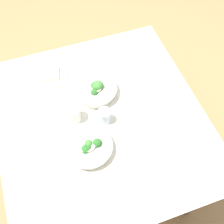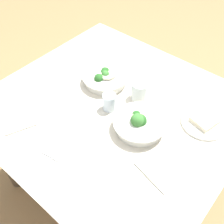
# 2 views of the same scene
# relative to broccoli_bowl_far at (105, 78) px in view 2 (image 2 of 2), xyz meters

# --- Properties ---
(ground_plane) EXTENTS (6.00, 6.00, 0.00)m
(ground_plane) POSITION_rel_broccoli_bowl_far_xyz_m (0.15, -0.11, -0.73)
(ground_plane) COLOR #9E7547
(dining_table) EXTENTS (1.18, 1.09, 0.70)m
(dining_table) POSITION_rel_broccoli_bowl_far_xyz_m (0.15, -0.11, -0.14)
(dining_table) COLOR beige
(dining_table) RESTS_ON ground_plane
(broccoli_bowl_far) EXTENTS (0.24, 0.24, 0.08)m
(broccoli_bowl_far) POSITION_rel_broccoli_bowl_far_xyz_m (0.00, 0.00, 0.00)
(broccoli_bowl_far) COLOR silver
(broccoli_bowl_far) RESTS_ON dining_table
(broccoli_bowl_near) EXTENTS (0.24, 0.24, 0.10)m
(broccoli_bowl_near) POSITION_rel_broccoli_bowl_far_xyz_m (0.32, -0.14, 0.01)
(broccoli_bowl_near) COLOR silver
(broccoli_bowl_near) RESTS_ON dining_table
(bread_side_plate) EXTENTS (0.21, 0.21, 0.03)m
(bread_side_plate) POSITION_rel_broccoli_bowl_far_xyz_m (0.53, 0.08, -0.02)
(bread_side_plate) COLOR silver
(bread_side_plate) RESTS_ON dining_table
(water_glass_center) EXTENTS (0.08, 0.08, 0.09)m
(water_glass_center) POSITION_rel_broccoli_bowl_far_xyz_m (0.21, 0.02, 0.02)
(water_glass_center) COLOR silver
(water_glass_center) RESTS_ON dining_table
(water_glass_side) EXTENTS (0.06, 0.06, 0.09)m
(water_glass_side) POSITION_rel_broccoli_bowl_far_xyz_m (0.14, -0.13, 0.01)
(water_glass_side) COLOR silver
(water_glass_side) RESTS_ON dining_table
(fork_by_far_bowl) EXTENTS (0.08, 0.08, 0.00)m
(fork_by_far_bowl) POSITION_rel_broccoli_bowl_far_xyz_m (-0.04, -0.28, -0.03)
(fork_by_far_bowl) COLOR #B7B7BC
(fork_by_far_bowl) RESTS_ON dining_table
(fork_by_near_bowl) EXTENTS (0.09, 0.03, 0.00)m
(fork_by_near_bowl) POSITION_rel_broccoli_bowl_far_xyz_m (0.14, -0.50, -0.03)
(fork_by_near_bowl) COLOR #B7B7BC
(fork_by_near_bowl) RESTS_ON dining_table
(table_knife_left) EXTENTS (0.13, 0.16, 0.00)m
(table_knife_left) POSITION_rel_broccoli_bowl_far_xyz_m (-0.27, -0.36, -0.03)
(table_knife_left) COLOR #B7B7BC
(table_knife_left) RESTS_ON dining_table
(napkin_folded_upper) EXTENTS (0.20, 0.19, 0.01)m
(napkin_folded_upper) POSITION_rel_broccoli_bowl_far_xyz_m (0.52, -0.24, -0.03)
(napkin_folded_upper) COLOR #B1A997
(napkin_folded_upper) RESTS_ON dining_table
(napkin_folded_lower) EXTENTS (0.26, 0.21, 0.01)m
(napkin_folded_lower) POSITION_rel_broccoli_bowl_far_xyz_m (-0.17, -0.45, -0.03)
(napkin_folded_lower) COLOR #B1A997
(napkin_folded_lower) RESTS_ON dining_table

